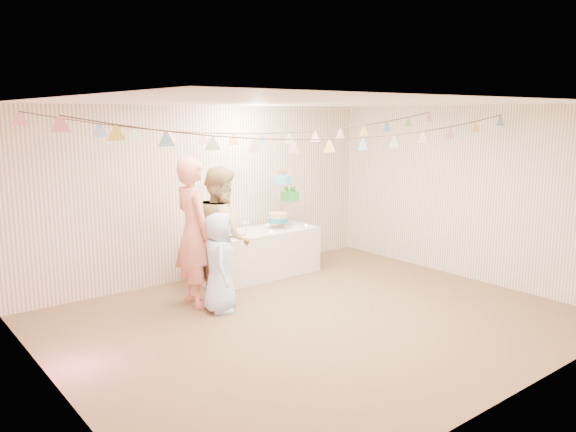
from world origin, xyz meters
TOP-DOWN VIEW (x-y plane):
  - floor at (0.00, 0.00)m, footprint 6.00×6.00m
  - ceiling at (0.00, 0.00)m, footprint 6.00×6.00m
  - back_wall at (0.00, 2.50)m, footprint 6.00×6.00m
  - front_wall at (0.00, -2.50)m, footprint 6.00×6.00m
  - left_wall at (-3.00, 0.00)m, footprint 5.00×5.00m
  - right_wall at (3.00, 0.00)m, footprint 5.00×5.00m
  - table at (0.55, 1.98)m, footprint 1.90×0.76m
  - cake_stand at (1.10, 2.03)m, footprint 0.75×0.44m
  - cake_bottom at (0.95, 1.97)m, footprint 0.31×0.31m
  - cake_middle at (1.28, 2.12)m, footprint 0.27×0.27m
  - cake_top_tier at (1.04, 2.00)m, footprint 0.25×0.25m
  - platter at (0.06, 1.93)m, footprint 0.38×0.38m
  - posy at (0.37, 2.03)m, footprint 0.14×0.14m
  - person_adult_a at (-0.87, 1.41)m, footprint 0.51×0.74m
  - person_adult_b at (-0.51, 1.30)m, footprint 0.98×1.08m
  - person_child at (-0.75, 0.99)m, footprint 0.66×0.74m
  - bunting_back at (0.00, 1.10)m, footprint 5.60×1.10m
  - bunting_front at (0.00, -0.20)m, footprint 5.60×0.90m
  - tealight_0 at (-0.25, 1.83)m, footprint 0.04×0.04m
  - tealight_1 at (0.20, 2.16)m, footprint 0.04×0.04m
  - tealight_2 at (0.65, 1.76)m, footprint 0.04×0.04m
  - tealight_3 at (0.90, 2.20)m, footprint 0.04×0.04m
  - tealight_4 at (1.37, 1.80)m, footprint 0.04×0.04m

SIDE VIEW (x-z plane):
  - floor at x=0.00m, z-range 0.00..0.00m
  - table at x=0.55m, z-range 0.00..0.71m
  - person_child at x=-0.75m, z-range 0.00..1.27m
  - tealight_0 at x=-0.25m, z-range 0.71..0.74m
  - tealight_1 at x=0.20m, z-range 0.71..0.74m
  - tealight_2 at x=0.65m, z-range 0.71..0.74m
  - tealight_3 at x=0.90m, z-range 0.71..0.74m
  - tealight_4 at x=1.37m, z-range 0.71..0.74m
  - platter at x=0.06m, z-range 0.75..0.77m
  - posy at x=0.37m, z-range 0.75..0.92m
  - cake_bottom at x=0.95m, z-range 0.76..0.91m
  - person_adult_b at x=-0.51m, z-range 0.00..1.81m
  - person_adult_a at x=-0.87m, z-range 0.00..1.95m
  - cake_middle at x=1.28m, z-range 1.00..1.22m
  - cake_stand at x=1.10m, z-range 0.75..1.59m
  - back_wall at x=0.00m, z-range 1.30..1.30m
  - front_wall at x=0.00m, z-range 1.30..1.30m
  - left_wall at x=-3.00m, z-range 1.30..1.30m
  - right_wall at x=3.00m, z-range 1.30..1.30m
  - cake_top_tier at x=1.04m, z-range 1.28..1.47m
  - bunting_front at x=0.00m, z-range 2.14..2.50m
  - bunting_back at x=0.00m, z-range 2.15..2.55m
  - ceiling at x=0.00m, z-range 2.60..2.60m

